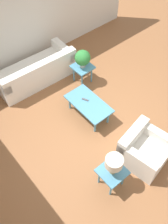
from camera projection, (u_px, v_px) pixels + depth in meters
ground_plane at (99, 125)px, 6.23m from camera, size 14.00×14.00×0.00m
wall_right at (20, 20)px, 6.63m from camera, size 0.12×7.20×2.70m
sofa at (36, 72)px, 6.96m from camera, size 0.99×2.16×0.78m
armchair at (143, 150)px, 5.46m from camera, size 1.02×1.02×0.76m
coffee_table at (89, 104)px, 6.13m from camera, size 1.13×0.61×0.44m
side_table_plant at (83, 69)px, 6.82m from camera, size 0.50×0.50×0.53m
side_table_lamp at (112, 173)px, 4.99m from camera, size 0.50×0.50×0.53m
potted_plant at (83, 58)px, 6.54m from camera, size 0.40×0.40×0.48m
table_lamp at (114, 163)px, 4.67m from camera, size 0.33×0.33×0.46m
remote_control at (85, 100)px, 6.14m from camera, size 0.16×0.10×0.02m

